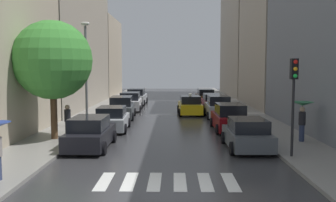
{
  "coord_description": "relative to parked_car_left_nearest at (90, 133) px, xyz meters",
  "views": [
    {
      "loc": [
        0.21,
        -11.73,
        4.06
      ],
      "look_at": [
        -0.28,
        22.59,
        0.98
      ],
      "focal_mm": 40.07,
      "sensor_mm": 36.0,
      "label": 1
    }
  ],
  "objects": [
    {
      "name": "building_right_far",
      "position": [
        14.95,
        35.65,
        11.99
      ],
      "size": [
        6.0,
        17.19,
        25.51
      ],
      "primitive_type": "cube",
      "color": "#9E9384",
      "rests_on": "ground"
    },
    {
      "name": "parked_car_left_third",
      "position": [
        0.04,
        11.24,
        0.06
      ],
      "size": [
        2.23,
        4.8,
        1.76
      ],
      "rotation": [
        0.0,
        0.0,
        1.62
      ],
      "color": "#474C51",
      "rests_on": "ground"
    },
    {
      "name": "building_right_mid",
      "position": [
        14.95,
        19.95,
        7.69
      ],
      "size": [
        6.0,
        12.81,
        16.89
      ],
      "primitive_type": "cube",
      "color": "#9E9384",
      "rests_on": "ground"
    },
    {
      "name": "sidewalk_left",
      "position": [
        -2.55,
        17.23,
        -0.69
      ],
      "size": [
        3.0,
        72.0,
        0.15
      ],
      "primitive_type": "cube",
      "color": "gray",
      "rests_on": "ground"
    },
    {
      "name": "pedestrian_near_tree",
      "position": [
        10.99,
        1.24,
        0.98
      ],
      "size": [
        1.15,
        1.15,
        2.1
      ],
      "rotation": [
        0.0,
        0.0,
        4.45
      ],
      "color": "navy",
      "rests_on": "sidewalk_right"
    },
    {
      "name": "parked_car_right_second",
      "position": [
        7.78,
        5.36,
        0.05
      ],
      "size": [
        2.17,
        4.44,
        1.75
      ],
      "rotation": [
        0.0,
        0.0,
        1.59
      ],
      "color": "maroon",
      "rests_on": "ground"
    },
    {
      "name": "parked_car_left_second",
      "position": [
        0.22,
        5.32,
        -0.03
      ],
      "size": [
        2.2,
        4.12,
        1.56
      ],
      "rotation": [
        0.0,
        0.0,
        1.6
      ],
      "color": "#B2B7BF",
      "rests_on": "ground"
    },
    {
      "name": "parked_car_left_fifth",
      "position": [
        0.13,
        22.51,
        0.05
      ],
      "size": [
        2.18,
        4.76,
        1.75
      ],
      "rotation": [
        0.0,
        0.0,
        1.55
      ],
      "color": "#B2B7BF",
      "rests_on": "ground"
    },
    {
      "name": "building_left_mid",
      "position": [
        -7.05,
        18.89,
        6.05
      ],
      "size": [
        6.0,
        20.0,
        13.61
      ],
      "primitive_type": "cube",
      "color": "#9E9384",
      "rests_on": "ground"
    },
    {
      "name": "street_tree_left",
      "position": [
        -2.38,
        1.77,
        3.69
      ],
      "size": [
        4.28,
        4.28,
        6.45
      ],
      "color": "#513823",
      "rests_on": "sidewalk_left"
    },
    {
      "name": "parked_car_left_nearest",
      "position": [
        0.0,
        0.0,
        0.0
      ],
      "size": [
        2.09,
        4.51,
        1.62
      ],
      "rotation": [
        0.0,
        0.0,
        1.57
      ],
      "color": "black",
      "rests_on": "ground"
    },
    {
      "name": "crosswalk_stripes",
      "position": [
        3.95,
        -5.47,
        -0.76
      ],
      "size": [
        4.95,
        2.2,
        0.01
      ],
      "color": "silver",
      "rests_on": "ground"
    },
    {
      "name": "building_left_far",
      "position": [
        -7.05,
        35.3,
        4.71
      ],
      "size": [
        6.0,
        12.11,
        10.94
      ],
      "primitive_type": "cube",
      "color": "#B2A38C",
      "rests_on": "ground"
    },
    {
      "name": "pedestrian_by_kerb",
      "position": [
        -1.83,
        2.45,
        0.34
      ],
      "size": [
        0.36,
        0.36,
        1.81
      ],
      "rotation": [
        0.0,
        0.0,
        1.9
      ],
      "color": "black",
      "rests_on": "sidewalk_left"
    },
    {
      "name": "parked_car_right_fourth",
      "position": [
        7.94,
        17.59,
        -0.03
      ],
      "size": [
        2.1,
        4.51,
        1.54
      ],
      "rotation": [
        0.0,
        0.0,
        1.59
      ],
      "color": "maroon",
      "rests_on": "ground"
    },
    {
      "name": "parked_car_left_fourth",
      "position": [
        0.11,
        16.64,
        0.05
      ],
      "size": [
        2.22,
        4.53,
        1.74
      ],
      "rotation": [
        0.0,
        0.0,
        1.6
      ],
      "color": "silver",
      "rests_on": "ground"
    },
    {
      "name": "lamp_post_left",
      "position": [
        -1.6,
        6.18,
        3.36
      ],
      "size": [
        0.6,
        0.28,
        6.88
      ],
      "color": "#595B60",
      "rests_on": "sidewalk_left"
    },
    {
      "name": "parked_car_right_nearest",
      "position": [
        7.84,
        -0.1,
        -0.03
      ],
      "size": [
        2.19,
        4.07,
        1.56
      ],
      "rotation": [
        0.0,
        0.0,
        1.59
      ],
      "color": "#474C51",
      "rests_on": "ground"
    },
    {
      "name": "parked_car_right_fifth",
      "position": [
        7.83,
        24.2,
        -0.0
      ],
      "size": [
        2.2,
        4.75,
        1.61
      ],
      "rotation": [
        0.0,
        0.0,
        1.6
      ],
      "color": "brown",
      "rests_on": "ground"
    },
    {
      "name": "parked_car_right_third",
      "position": [
        7.81,
        11.72,
        0.07
      ],
      "size": [
        2.04,
        4.36,
        1.8
      ],
      "rotation": [
        0.0,
        0.0,
        1.57
      ],
      "color": "#B2B7BF",
      "rests_on": "ground"
    },
    {
      "name": "ground_plane",
      "position": [
        3.95,
        17.23,
        -0.78
      ],
      "size": [
        28.0,
        72.0,
        0.04
      ],
      "primitive_type": "cube",
      "color": "#333336"
    },
    {
      "name": "taxi_midroad",
      "position": [
        5.61,
        13.82,
        0.0
      ],
      "size": [
        2.19,
        4.48,
        1.81
      ],
      "rotation": [
        0.0,
        0.0,
        1.6
      ],
      "color": "yellow",
      "rests_on": "ground"
    },
    {
      "name": "sidewalk_right",
      "position": [
        10.45,
        17.23,
        -0.69
      ],
      "size": [
        3.0,
        72.0,
        0.15
      ],
      "primitive_type": "cube",
      "color": "gray",
      "rests_on": "ground"
    },
    {
      "name": "traffic_light_right_corner",
      "position": [
        9.4,
        -2.17,
        2.53
      ],
      "size": [
        0.3,
        0.42,
        4.3
      ],
      "color": "black",
      "rests_on": "sidewalk_right"
    }
  ]
}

